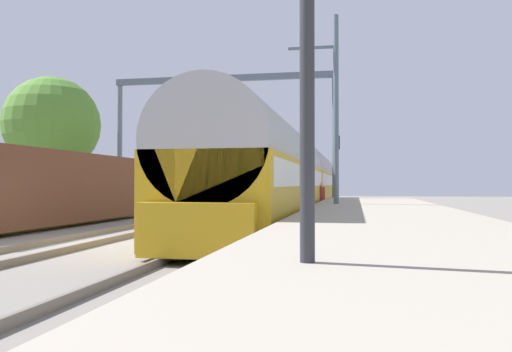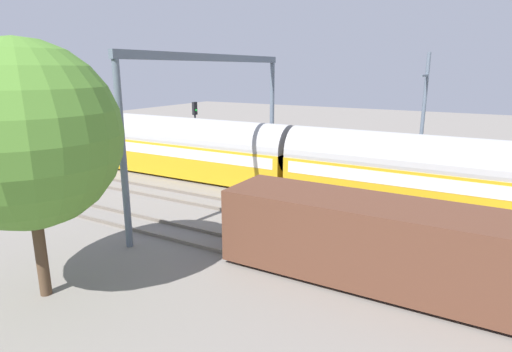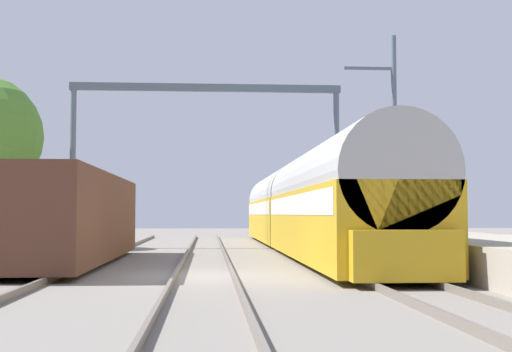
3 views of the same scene
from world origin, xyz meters
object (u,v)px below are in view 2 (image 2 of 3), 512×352
(person_crossing, at_px, (322,172))
(freight_car, at_px, (412,249))
(railway_signal_far, at_px, (195,126))
(passenger_train, at_px, (292,159))
(catenary_gantry, at_px, (215,99))

(person_crossing, bearing_deg, freight_car, -83.63)
(railway_signal_far, bearing_deg, passenger_train, -102.63)
(passenger_train, xyz_separation_m, freight_car, (-8.62, -8.33, -0.50))
(freight_car, xyz_separation_m, railway_signal_far, (10.54, 16.89, 1.65))
(freight_car, distance_m, person_crossing, 12.28)
(person_crossing, bearing_deg, catenary_gantry, -151.23)
(passenger_train, distance_m, railway_signal_far, 8.84)
(passenger_train, bearing_deg, person_crossing, -42.59)
(person_crossing, bearing_deg, passenger_train, -160.82)
(freight_car, relative_size, railway_signal_far, 2.68)
(freight_car, distance_m, railway_signal_far, 19.98)
(catenary_gantry, bearing_deg, passenger_train, -29.10)
(passenger_train, bearing_deg, railway_signal_far, 77.37)
(freight_car, bearing_deg, person_crossing, 34.59)
(passenger_train, distance_m, catenary_gantry, 6.17)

